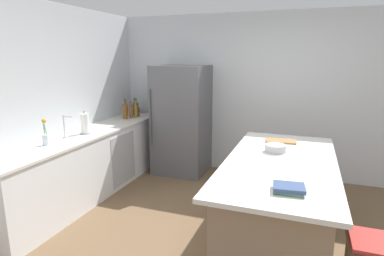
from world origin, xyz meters
TOP-DOWN VIEW (x-y plane):
  - ground_plane at (0.00, 0.00)m, footprint 7.20×7.20m
  - wall_rear at (0.00, 2.25)m, footprint 6.00×0.10m
  - wall_left at (-2.45, 0.00)m, footprint 0.10×6.00m
  - counter_run_left at (-2.10, 0.52)m, footprint 0.63×3.19m
  - kitchen_island at (0.50, 0.17)m, footprint 1.05×2.22m
  - refrigerator at (-1.23, 1.83)m, footprint 0.84×0.77m
  - sink_faucet at (-2.14, 0.17)m, footprint 0.15×0.05m
  - flower_vase at (-2.13, -0.18)m, footprint 0.08×0.08m
  - paper_towel_roll at (-2.06, 0.45)m, footprint 0.14×0.14m
  - gin_bottle at (-2.16, 1.99)m, footprint 0.08×0.08m
  - syrup_bottle at (-2.15, 1.91)m, footprint 0.07×0.07m
  - hot_sauce_bottle at (-2.03, 1.81)m, footprint 0.05×0.05m
  - olive_oil_bottle at (-2.02, 1.72)m, footprint 0.06×0.06m
  - vinegar_bottle at (-2.06, 1.62)m, footprint 0.06×0.06m
  - whiskey_bottle at (-2.11, 1.53)m, footprint 0.09×0.09m
  - cookbook_stack at (0.63, -0.58)m, footprint 0.25×0.21m
  - mixing_bowl at (0.42, 0.46)m, footprint 0.23×0.23m
  - cutting_board at (0.44, 0.91)m, footprint 0.37×0.23m

SIDE VIEW (x-z plane):
  - ground_plane at x=0.00m, z-range 0.00..0.00m
  - counter_run_left at x=-2.10m, z-range 0.00..0.91m
  - kitchen_island at x=0.50m, z-range 0.01..0.92m
  - refrigerator at x=-1.23m, z-range 0.00..1.78m
  - cutting_board at x=0.44m, z-range 0.91..0.93m
  - cookbook_stack at x=0.63m, z-range 0.91..0.97m
  - mixing_bowl at x=0.42m, z-range 0.91..0.99m
  - hot_sauce_bottle at x=-2.03m, z-range 0.89..1.11m
  - flower_vase at x=-2.13m, z-range 0.85..1.17m
  - gin_bottle at x=-2.16m, z-range 0.88..1.15m
  - syrup_bottle at x=-2.15m, z-range 0.87..1.17m
  - vinegar_bottle at x=-2.06m, z-range 0.88..1.16m
  - olive_oil_bottle at x=-2.02m, z-range 0.88..1.19m
  - whiskey_bottle at x=-2.11m, z-range 0.87..1.20m
  - paper_towel_roll at x=-2.06m, z-range 0.89..1.20m
  - sink_faucet at x=-2.14m, z-range 0.92..1.22m
  - wall_rear at x=0.00m, z-range 0.00..2.60m
  - wall_left at x=-2.45m, z-range 0.00..2.60m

